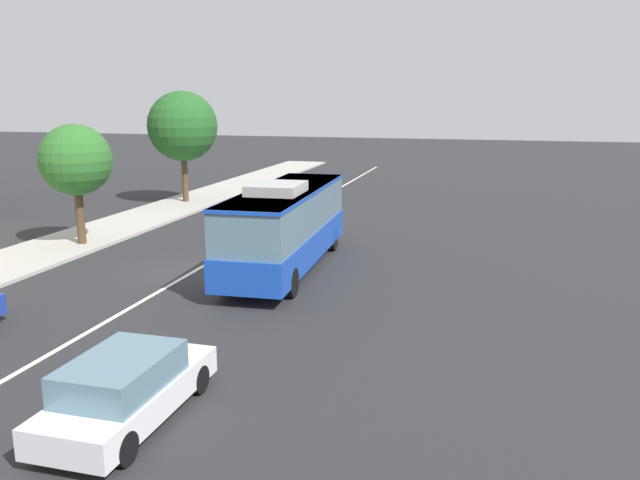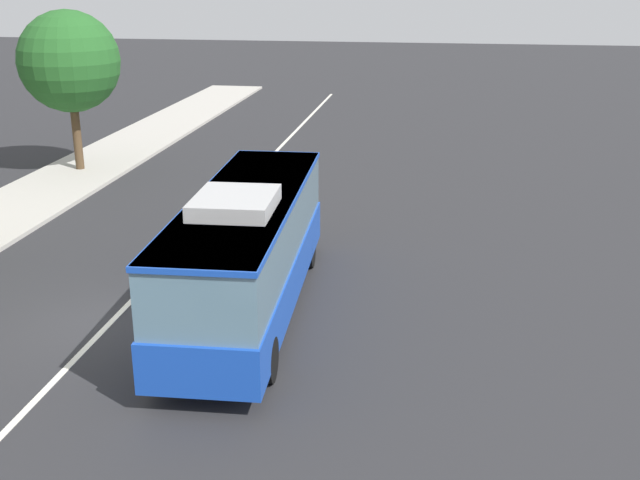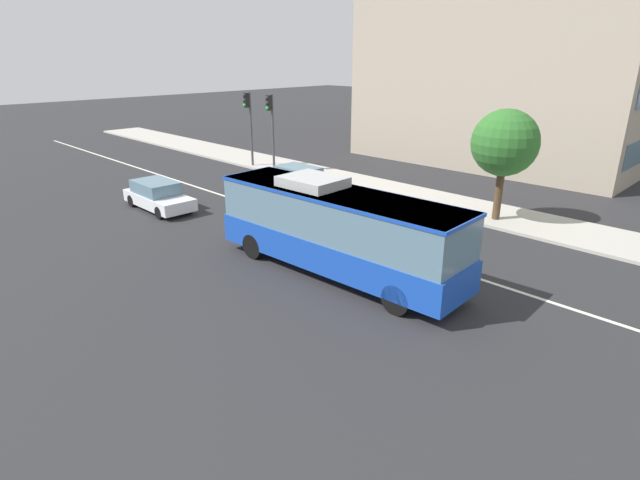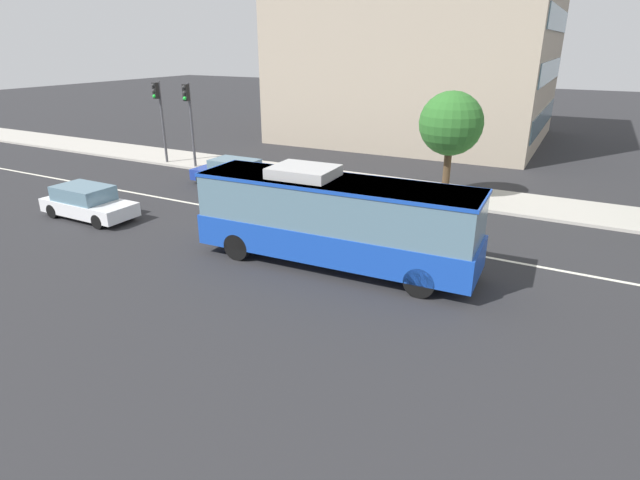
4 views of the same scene
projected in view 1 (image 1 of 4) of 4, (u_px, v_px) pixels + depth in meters
ground_plane at (195, 271)px, 24.52m from camera, size 160.00×160.00×0.00m
sidewalk_kerb at (30, 257)px, 26.40m from camera, size 80.00×3.80×0.14m
lane_centre_line at (195, 271)px, 24.52m from camera, size 76.00×0.16×0.01m
transit_bus at (286, 223)px, 24.39m from camera, size 10.10×2.95×3.46m
sedan_white at (127, 389)px, 13.04m from camera, size 4.51×1.84×1.46m
street_tree_kerbside_left at (183, 126)px, 38.90m from camera, size 4.19×4.19×6.81m
street_tree_kerbside_centre at (76, 161)px, 27.72m from camera, size 3.07×3.07×5.34m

